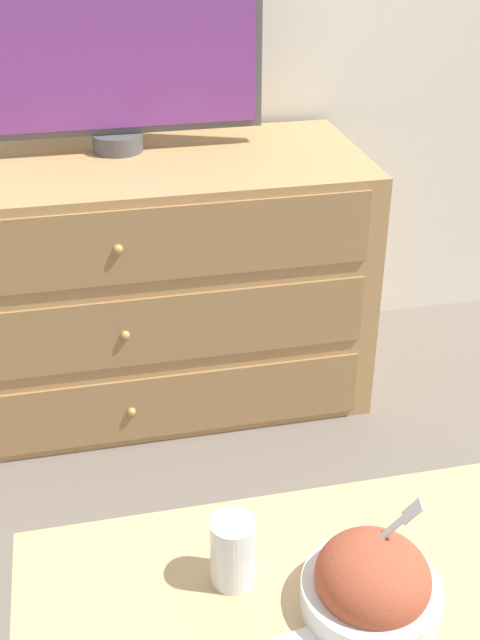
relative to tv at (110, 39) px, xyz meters
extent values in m
plane|color=#70665B|center=(0.01, 0.20, -1.02)|extent=(12.00, 12.00, 0.00)
cube|color=tan|center=(-0.04, -0.10, -0.65)|extent=(1.39, 0.55, 0.72)
cube|color=#A1794C|center=(-0.04, -0.38, -0.90)|extent=(1.28, 0.01, 0.19)
sphere|color=tan|center=(-0.04, -0.39, -0.90)|extent=(0.02, 0.02, 0.02)
cube|color=#A1794C|center=(-0.04, -0.38, -0.65)|extent=(1.28, 0.01, 0.19)
sphere|color=tan|center=(-0.04, -0.39, -0.65)|extent=(0.02, 0.02, 0.02)
cube|color=#A1794C|center=(-0.04, -0.38, -0.41)|extent=(1.28, 0.01, 0.19)
sphere|color=tan|center=(-0.04, -0.39, -0.41)|extent=(0.02, 0.02, 0.02)
cylinder|color=#515156|center=(0.00, 0.00, -0.27)|extent=(0.14, 0.14, 0.05)
cube|color=#515156|center=(0.00, 0.00, 0.01)|extent=(0.80, 0.04, 0.51)
cube|color=#7A3893|center=(0.00, -0.02, 0.01)|extent=(0.76, 0.01, 0.47)
cube|color=tan|center=(0.12, -1.40, -0.55)|extent=(0.81, 0.47, 0.02)
cylinder|color=tan|center=(0.49, -1.20, -0.79)|extent=(0.04, 0.04, 0.45)
cylinder|color=silver|center=(0.22, -1.42, -0.52)|extent=(0.20, 0.20, 0.04)
ellipsoid|color=#AD4C33|center=(0.22, -1.42, -0.49)|extent=(0.17, 0.17, 0.12)
cube|color=silver|center=(0.23, -1.39, -0.45)|extent=(0.10, 0.04, 0.13)
cube|color=silver|center=(0.28, -1.41, -0.38)|extent=(0.03, 0.03, 0.03)
cylinder|color=beige|center=(0.04, -1.33, -0.51)|extent=(0.06, 0.06, 0.07)
cylinder|color=white|center=(0.04, -1.33, -0.49)|extent=(0.07, 0.07, 0.11)
camera|label=1|loc=(-0.13, -2.16, 0.39)|focal=45.00mm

